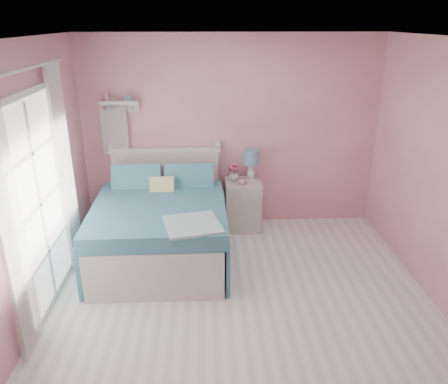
{
  "coord_description": "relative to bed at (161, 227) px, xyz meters",
  "views": [
    {
      "loc": [
        -0.35,
        -3.54,
        2.75
      ],
      "look_at": [
        -0.14,
        1.2,
        0.86
      ],
      "focal_mm": 35.0,
      "sensor_mm": 36.0,
      "label": 1
    }
  ],
  "objects": [
    {
      "name": "floor",
      "position": [
        0.91,
        -1.27,
        -0.39
      ],
      "size": [
        4.5,
        4.5,
        0.0
      ],
      "primitive_type": "plane",
      "color": "silver",
      "rests_on": "ground"
    },
    {
      "name": "room_shell",
      "position": [
        0.91,
        -1.27,
        1.19
      ],
      "size": [
        4.5,
        4.5,
        4.5
      ],
      "color": "#C17A89",
      "rests_on": "floor"
    },
    {
      "name": "bed",
      "position": [
        0.0,
        0.0,
        0.0
      ],
      "size": [
        1.56,
        1.95,
        1.12
      ],
      "rotation": [
        0.0,
        0.0,
        0.02
      ],
      "color": "silver",
      "rests_on": "floor"
    },
    {
      "name": "nightstand",
      "position": [
        1.06,
        0.72,
        -0.04
      ],
      "size": [
        0.48,
        0.47,
        0.69
      ],
      "color": "beige",
      "rests_on": "floor"
    },
    {
      "name": "table_lamp",
      "position": [
        1.17,
        0.77,
        0.6
      ],
      "size": [
        0.21,
        0.21,
        0.43
      ],
      "color": "white",
      "rests_on": "nightstand"
    },
    {
      "name": "vase",
      "position": [
        0.93,
        0.78,
        0.37
      ],
      "size": [
        0.15,
        0.15,
        0.15
      ],
      "primitive_type": "imported",
      "rotation": [
        0.0,
        0.0,
        0.09
      ],
      "color": "silver",
      "rests_on": "nightstand"
    },
    {
      "name": "teacup",
      "position": [
        1.04,
        0.62,
        0.34
      ],
      "size": [
        0.13,
        0.13,
        0.09
      ],
      "primitive_type": "imported",
      "rotation": [
        0.0,
        0.0,
        -0.22
      ],
      "color": "pink",
      "rests_on": "nightstand"
    },
    {
      "name": "roses",
      "position": [
        0.93,
        0.77,
        0.49
      ],
      "size": [
        0.14,
        0.11,
        0.12
      ],
      "color": "#D24877",
      "rests_on": "vase"
    },
    {
      "name": "wall_shelf",
      "position": [
        -0.55,
        0.92,
        1.34
      ],
      "size": [
        0.5,
        0.15,
        0.25
      ],
      "color": "silver",
      "rests_on": "room_shell"
    },
    {
      "name": "hanging_dress",
      "position": [
        -0.64,
        0.91,
        1.01
      ],
      "size": [
        0.34,
        0.03,
        0.72
      ],
      "primitive_type": "cube",
      "color": "white",
      "rests_on": "room_shell"
    },
    {
      "name": "french_door",
      "position": [
        -1.06,
        -0.87,
        0.68
      ],
      "size": [
        0.04,
        1.32,
        2.16
      ],
      "color": "silver",
      "rests_on": "floor"
    },
    {
      "name": "curtain_near",
      "position": [
        -1.01,
        -1.62,
        0.79
      ],
      "size": [
        0.04,
        0.4,
        2.32
      ],
      "primitive_type": "cube",
      "color": "white",
      "rests_on": "floor"
    },
    {
      "name": "curtain_far",
      "position": [
        -1.01,
        -0.13,
        0.79
      ],
      "size": [
        0.04,
        0.4,
        2.32
      ],
      "primitive_type": "cube",
      "color": "white",
      "rests_on": "floor"
    }
  ]
}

